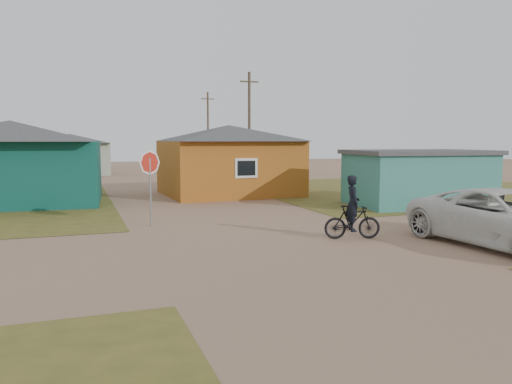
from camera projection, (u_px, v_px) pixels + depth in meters
ground at (287, 247)px, 14.31m from camera, size 120.00×120.00×0.00m
grass_ne at (410, 189)px, 31.21m from camera, size 20.00×18.00×0.00m
house_teal at (12, 161)px, 23.84m from camera, size 8.93×7.08×4.00m
house_yellow at (229, 159)px, 28.03m from camera, size 7.72×6.76×3.90m
shed_turquoise at (417, 177)px, 23.47m from camera, size 6.71×4.93×2.60m
house_pale_west at (71, 154)px, 43.87m from camera, size 7.04×6.15×3.60m
house_beige_east at (226, 151)px, 54.90m from camera, size 6.95×6.05×3.60m
utility_pole_near at (249, 125)px, 36.65m from camera, size 1.40×0.20×8.00m
utility_pole_far at (208, 130)px, 51.95m from camera, size 1.40×0.20×8.00m
stop_sign at (150, 171)px, 17.69m from camera, size 0.89×0.15×2.72m
cyclist at (352, 216)px, 15.47m from camera, size 1.83×0.96×1.99m
vehicle at (508, 219)px, 14.21m from camera, size 3.16×6.15×1.66m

